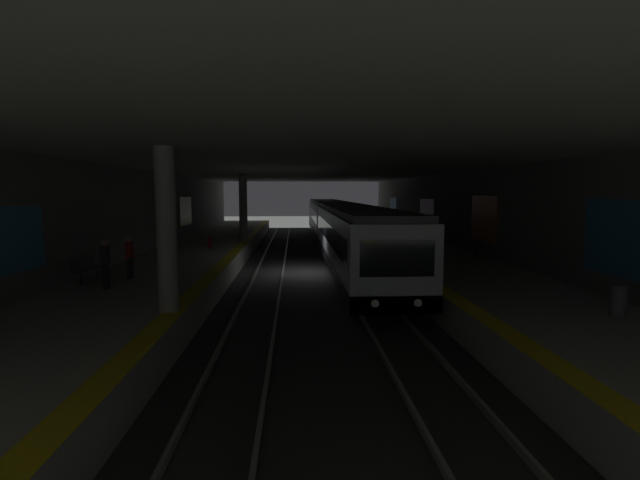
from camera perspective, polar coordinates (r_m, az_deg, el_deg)
The scene contains 20 objects.
ground_plane at distance 24.88m, azimuth -1.23°, elevation -4.12°, with size 120.00×120.00×0.00m, color #2D302D.
track_left at distance 25.04m, azimuth 3.82°, elevation -3.88°, with size 60.00×1.53×0.16m.
track_right at distance 24.89m, azimuth -6.31°, elevation -3.96°, with size 60.00×1.53×0.16m.
platform_left at distance 25.85m, azimuth 13.45°, elevation -2.72°, with size 60.00×5.30×1.06m.
platform_right at distance 25.44m, azimuth -16.16°, elevation -2.93°, with size 60.00×5.30×1.06m.
wall_left at distance 26.62m, azimuth 19.54°, elevation 2.28°, with size 60.00×0.56×5.60m.
wall_right at distance 26.01m, azimuth -22.55°, elevation 2.08°, with size 60.00×0.56×5.60m.
ceiling_slab at distance 24.54m, azimuth -1.26°, elevation 9.34°, with size 60.00×19.40×0.40m.
pillar_near at distance 13.22m, azimuth -18.66°, elevation 1.20°, with size 0.56×0.56×4.55m.
pillar_far at distance 31.65m, azimuth -9.59°, elevation 4.01°, with size 0.56×0.56×4.55m.
metro_train at distance 32.72m, azimuth 2.14°, elevation 1.87°, with size 38.65×2.83×3.49m.
bench_left_near at distance 25.26m, azimuth 18.59°, elevation -0.67°, with size 1.70×0.47×0.86m.
bench_left_mid at distance 34.70m, azimuth 12.49°, elevation 1.22°, with size 1.70×0.47×0.86m.
bench_left_far at distance 37.62m, azimuth 11.25°, elevation 1.61°, with size 1.70×0.47×0.86m.
bench_right_mid at distance 18.97m, azimuth -27.17°, elevation -3.12°, with size 1.70×0.47×0.86m.
person_waiting_near at distance 18.98m, azimuth -22.72°, elevation -1.79°, with size 0.60×0.23×1.65m.
person_walking_mid at distance 17.27m, azimuth -25.27°, elevation -2.48°, with size 0.60×0.24×1.72m.
suitcase_rolling at distance 28.05m, azimuth -13.60°, elevation -0.32°, with size 0.33×0.24×0.93m.
backpack_on_floor at distance 32.13m, azimuth 12.86°, elevation 0.27°, with size 0.30×0.20×0.40m.
trash_bin at distance 14.63m, azimuth 33.26°, elevation -6.37°, with size 0.44×0.44×0.85m.
Camera 1 is at (-24.48, 0.82, 4.35)m, focal length 25.57 mm.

